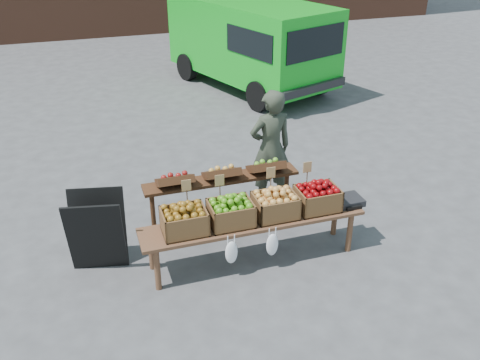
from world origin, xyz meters
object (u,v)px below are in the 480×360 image
object	(u,v)px
back_table	(222,197)
display_bench	(253,240)
chalkboard_sign	(97,232)
crate_russet_pears	(231,213)
crate_golden_apples	(184,221)
weighing_scale	(348,200)
crate_red_apples	(275,206)
vendor	(270,149)
crate_green_apples	(317,199)
delivery_van	(250,45)

from	to	relation	value
back_table	display_bench	distance (m)	0.78
chalkboard_sign	crate_russet_pears	size ratio (longest dim) A/B	1.96
chalkboard_sign	crate_golden_apples	xyz separation A→B (m)	(0.95, -0.43, 0.22)
crate_golden_apples	weighing_scale	distance (m)	2.08
chalkboard_sign	crate_red_apples	world-z (taller)	chalkboard_sign
chalkboard_sign	display_bench	xyz separation A→B (m)	(1.78, -0.43, -0.21)
crate_russet_pears	crate_red_apples	bearing A→B (deg)	0.00
back_table	crate_golden_apples	size ratio (longest dim) A/B	4.20
display_bench	weighing_scale	world-z (taller)	weighing_scale
display_bench	crate_red_apples	world-z (taller)	crate_red_apples
crate_russet_pears	display_bench	bearing A→B (deg)	0.00
back_table	crate_red_apples	distance (m)	0.87
display_bench	crate_red_apples	size ratio (longest dim) A/B	5.40
vendor	display_bench	size ratio (longest dim) A/B	0.63
crate_golden_apples	weighing_scale	size ratio (longest dim) A/B	1.47
crate_red_apples	weighing_scale	distance (m)	0.98
crate_golden_apples	crate_red_apples	world-z (taller)	same
crate_red_apples	crate_green_apples	bearing A→B (deg)	0.00
display_bench	crate_golden_apples	world-z (taller)	crate_golden_apples
delivery_van	weighing_scale	world-z (taller)	delivery_van
delivery_van	crate_russet_pears	distance (m)	6.88
vendor	weighing_scale	distance (m)	1.39
vendor	chalkboard_sign	world-z (taller)	vendor
crate_golden_apples	delivery_van	bearing A→B (deg)	64.92
back_table	display_bench	world-z (taller)	back_table
back_table	display_bench	xyz separation A→B (m)	(0.17, -0.72, -0.24)
crate_green_apples	crate_red_apples	bearing A→B (deg)	180.00
chalkboard_sign	crate_russet_pears	distance (m)	1.58
chalkboard_sign	crate_green_apples	size ratio (longest dim) A/B	1.96
back_table	crate_green_apples	bearing A→B (deg)	-35.78
crate_golden_apples	crate_russet_pears	distance (m)	0.55
vendor	crate_golden_apples	bearing A→B (deg)	36.28
crate_red_apples	weighing_scale	xyz separation A→B (m)	(0.98, 0.00, -0.10)
crate_green_apples	display_bench	bearing A→B (deg)	180.00
vendor	delivery_van	bearing A→B (deg)	-109.37
delivery_van	back_table	world-z (taller)	delivery_van
crate_green_apples	weighing_scale	xyz separation A→B (m)	(0.43, 0.00, -0.10)
chalkboard_sign	back_table	bearing A→B (deg)	21.98
chalkboard_sign	display_bench	size ratio (longest dim) A/B	0.36
delivery_van	crate_green_apples	bearing A→B (deg)	-121.67
display_bench	crate_golden_apples	bearing A→B (deg)	180.00
delivery_van	weighing_scale	xyz separation A→B (m)	(-0.93, -6.42, -0.36)
back_table	crate_red_apples	xyz separation A→B (m)	(0.45, -0.72, 0.19)
chalkboard_sign	weighing_scale	world-z (taller)	chalkboard_sign
vendor	crate_golden_apples	world-z (taller)	vendor
weighing_scale	delivery_van	bearing A→B (deg)	81.75
display_bench	crate_green_apples	bearing A→B (deg)	0.00
delivery_van	crate_golden_apples	bearing A→B (deg)	-134.82
vendor	chalkboard_sign	bearing A→B (deg)	15.12
weighing_scale	crate_golden_apples	bearing A→B (deg)	180.00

